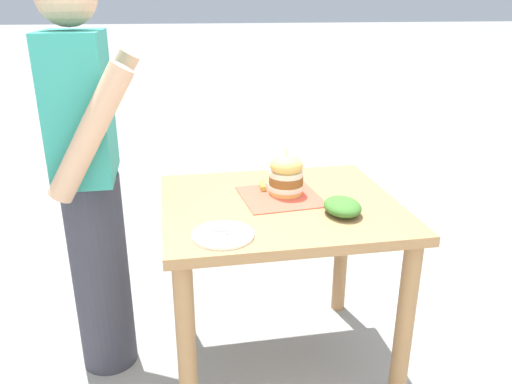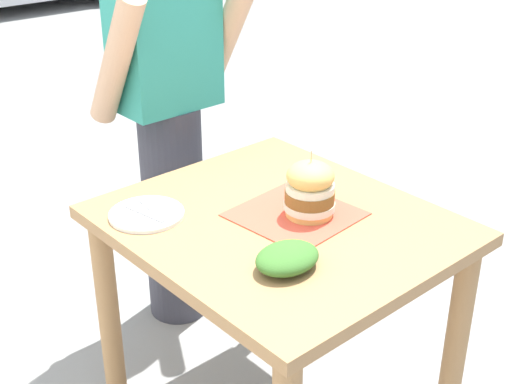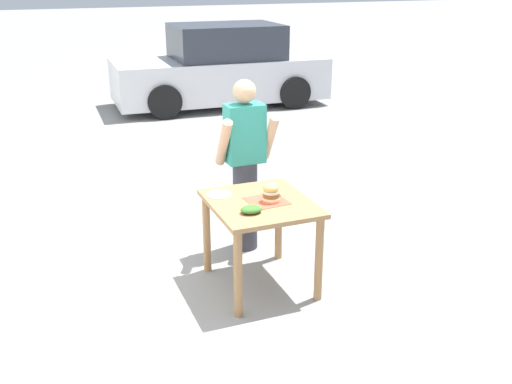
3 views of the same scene
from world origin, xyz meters
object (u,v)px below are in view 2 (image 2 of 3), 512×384
at_px(side_plate_with_forks, 147,214).
at_px(side_salad, 287,258).
at_px(pickle_spear, 308,193).
at_px(diner_across_table, 169,110).
at_px(patio_table, 278,262).
at_px(sandwich, 310,189).

relative_size(side_plate_with_forks, side_salad, 1.22).
distance_m(pickle_spear, side_plate_with_forks, 0.49).
bearing_deg(diner_across_table, side_plate_with_forks, -131.13).
xyz_separation_m(side_salad, diner_across_table, (0.31, 0.96, 0.06)).
relative_size(patio_table, pickle_spear, 11.32).
bearing_deg(pickle_spear, patio_table, -165.71).
bearing_deg(diner_across_table, sandwich, -94.77).
bearing_deg(patio_table, side_salad, -128.24).
bearing_deg(sandwich, side_salad, -146.07).
distance_m(patio_table, diner_across_table, 0.81).
relative_size(sandwich, pickle_spear, 2.40).
height_order(sandwich, side_plate_with_forks, sandwich).
distance_m(patio_table, side_salad, 0.32).
height_order(side_plate_with_forks, diner_across_table, diner_across_table).
relative_size(pickle_spear, diner_across_table, 0.05).
bearing_deg(side_salad, pickle_spear, 37.50).
relative_size(patio_table, sandwich, 4.72).
bearing_deg(diner_across_table, pickle_spear, -88.98).
relative_size(pickle_spear, side_plate_with_forks, 0.38).
relative_size(side_plate_with_forks, diner_across_table, 0.13).
height_order(pickle_spear, side_plate_with_forks, pickle_spear).
bearing_deg(patio_table, pickle_spear, 14.29).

